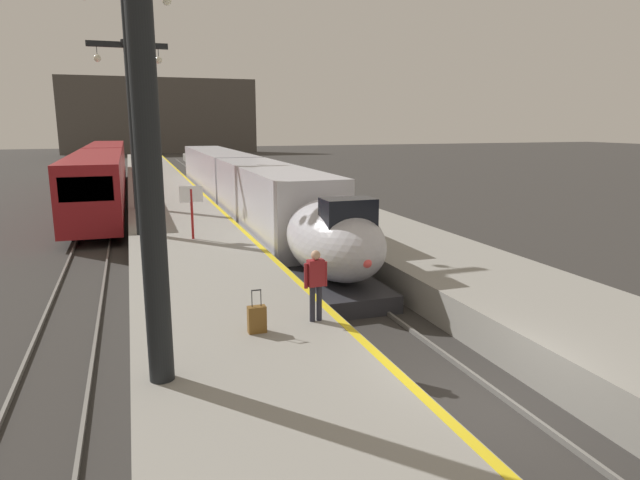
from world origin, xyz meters
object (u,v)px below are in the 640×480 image
at_px(station_column_mid, 132,84).
at_px(departure_info_board, 191,202).
at_px(station_column_near, 145,55).
at_px(rolling_suitcase, 257,319).
at_px(highspeed_train_main, 243,187).
at_px(passenger_near_edge, 316,280).
at_px(regional_train_adjacent, 103,171).
at_px(station_column_far, 132,109).

xyz_separation_m(station_column_mid, departure_info_board, (1.90, -1.66, -4.54)).
xyz_separation_m(station_column_near, rolling_suitcase, (2.06, 1.68, -5.29)).
height_order(highspeed_train_main, passenger_near_edge, highspeed_train_main).
height_order(station_column_mid, passenger_near_edge, station_column_mid).
relative_size(highspeed_train_main, regional_train_adjacent, 1.02).
distance_m(regional_train_adjacent, departure_info_board, 22.58).
bearing_deg(rolling_suitcase, regional_train_adjacent, 97.47).
height_order(highspeed_train_main, station_column_near, station_column_near).
height_order(highspeed_train_main, station_column_far, station_column_far).
distance_m(regional_train_adjacent, passenger_near_edge, 33.18).
relative_size(regional_train_adjacent, passenger_near_edge, 21.66).
xyz_separation_m(highspeed_train_main, regional_train_adjacent, (-8.10, 12.29, 0.19)).
bearing_deg(station_column_mid, passenger_near_edge, -73.56).
relative_size(regional_train_adjacent, rolling_suitcase, 37.27).
bearing_deg(regional_train_adjacent, highspeed_train_main, -56.62).
bearing_deg(rolling_suitcase, station_column_far, 96.06).
bearing_deg(station_column_far, passenger_near_edge, -79.72).
bearing_deg(highspeed_train_main, station_column_mid, -125.57).
distance_m(regional_train_adjacent, station_column_far, 13.79).
bearing_deg(passenger_near_edge, station_column_mid, 106.44).
bearing_deg(station_column_far, station_column_near, -89.85).
bearing_deg(station_column_far, station_column_mid, -90.00).
xyz_separation_m(highspeed_train_main, station_column_mid, (-5.90, -8.25, 5.17)).
distance_m(station_column_near, departure_info_board, 13.21).
distance_m(station_column_far, departure_info_board, 10.18).
xyz_separation_m(station_column_far, departure_info_board, (1.90, -9.26, -3.77)).
xyz_separation_m(station_column_mid, station_column_far, (-0.00, 7.59, -0.77)).
bearing_deg(highspeed_train_main, passenger_near_edge, -96.50).
relative_size(station_column_near, rolling_suitcase, 9.30).
height_order(station_column_mid, station_column_far, station_column_mid).
xyz_separation_m(highspeed_train_main, departure_info_board, (-4.00, -9.91, 0.62)).
height_order(highspeed_train_main, station_column_mid, station_column_mid).
bearing_deg(station_column_near, highspeed_train_main, 75.34).
bearing_deg(station_column_mid, rolling_suitcase, -80.29).
distance_m(station_column_mid, station_column_far, 7.63).
bearing_deg(departure_info_board, station_column_near, -98.46).
bearing_deg(passenger_near_edge, departure_info_board, 99.09).
height_order(highspeed_train_main, departure_info_board, highspeed_train_main).
xyz_separation_m(station_column_far, passenger_near_edge, (3.58, -19.72, -4.29)).
distance_m(station_column_far, rolling_suitcase, 20.71).
xyz_separation_m(highspeed_train_main, station_column_far, (-5.90, -0.66, 4.39)).
height_order(regional_train_adjacent, station_column_near, station_column_near).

